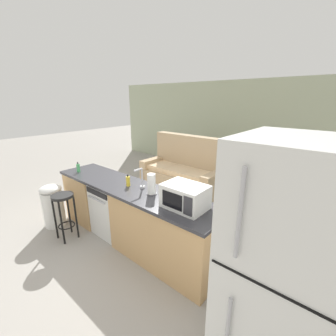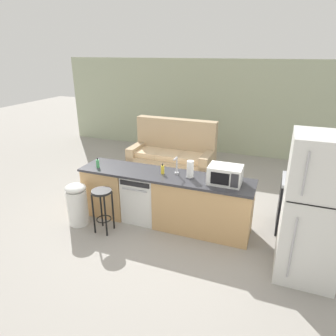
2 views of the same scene
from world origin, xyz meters
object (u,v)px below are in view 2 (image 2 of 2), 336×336
at_px(dish_soap_bottle, 98,164).
at_px(bar_stool, 102,202).
at_px(dishwasher, 143,196).
at_px(couch, 173,156).
at_px(refrigerator, 314,210).
at_px(microwave, 225,175).
at_px(soap_bottle, 163,170).
at_px(kettle, 321,174).
at_px(stove_range, 304,206).
at_px(paper_towel_roll, 190,170).
at_px(trash_bin, 77,204).

height_order(dish_soap_bottle, bar_stool, dish_soap_bottle).
relative_size(dishwasher, couch, 0.42).
distance_m(refrigerator, bar_stool, 3.05).
bearing_deg(microwave, soap_bottle, 179.42).
height_order(kettle, couch, couch).
xyz_separation_m(microwave, kettle, (1.37, 0.68, -0.05)).
height_order(dishwasher, stove_range, stove_range).
bearing_deg(couch, stove_range, -30.91).
bearing_deg(dish_soap_bottle, paper_towel_roll, 5.18).
distance_m(stove_range, trash_bin, 3.73).
distance_m(dishwasher, trash_bin, 1.11).
relative_size(refrigerator, dish_soap_bottle, 10.91).
relative_size(paper_towel_roll, soap_bottle, 1.60).
xyz_separation_m(refrigerator, couch, (-2.87, 2.82, -0.57)).
relative_size(dishwasher, stove_range, 0.93).
bearing_deg(refrigerator, dishwasher, 168.07).
relative_size(microwave, kettle, 2.44).
xyz_separation_m(paper_towel_roll, kettle, (1.93, 0.66, -0.05)).
bearing_deg(refrigerator, microwave, 155.49).
bearing_deg(paper_towel_roll, soap_bottle, -178.80).
xyz_separation_m(stove_range, microwave, (-1.20, -0.55, 0.59)).
xyz_separation_m(paper_towel_roll, soap_bottle, (-0.47, -0.01, -0.07)).
bearing_deg(microwave, stove_range, 24.57).
distance_m(microwave, trash_bin, 2.51).
distance_m(microwave, kettle, 1.53).
xyz_separation_m(soap_bottle, trash_bin, (-1.33, -0.58, -0.59)).
xyz_separation_m(stove_range, soap_bottle, (-2.23, -0.54, 0.52)).
xyz_separation_m(stove_range, kettle, (0.17, 0.13, 0.53)).
bearing_deg(kettle, dishwasher, -166.22).
distance_m(paper_towel_roll, kettle, 2.04).
bearing_deg(dish_soap_bottle, trash_bin, -111.67).
bearing_deg(trash_bin, dishwasher, 30.69).
bearing_deg(couch, bar_stool, -92.93).
distance_m(soap_bottle, bar_stool, 1.10).
relative_size(bar_stool, trash_bin, 1.00).
xyz_separation_m(microwave, trash_bin, (-2.36, -0.57, -0.66)).
bearing_deg(bar_stool, soap_bottle, 38.20).
bearing_deg(kettle, couch, 152.41).
distance_m(soap_bottle, dish_soap_bottle, 1.16).
bearing_deg(trash_bin, paper_towel_roll, 18.11).
bearing_deg(couch, kettle, -27.59).
relative_size(microwave, paper_towel_roll, 1.77).
xyz_separation_m(dishwasher, dish_soap_bottle, (-0.78, -0.13, 0.55)).
bearing_deg(couch, dish_soap_bottle, -102.02).
distance_m(dishwasher, kettle, 2.91).
bearing_deg(dish_soap_bottle, stove_range, 11.31).
relative_size(stove_range, refrigerator, 0.47).
bearing_deg(dishwasher, stove_range, 11.91).
height_order(dishwasher, refrigerator, refrigerator).
height_order(microwave, couch, couch).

